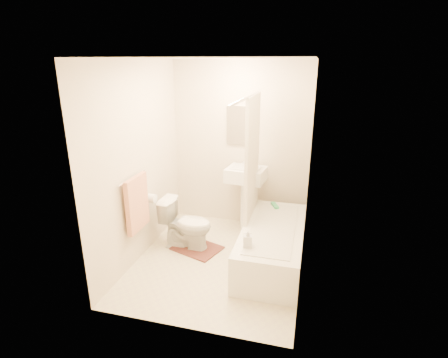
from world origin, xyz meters
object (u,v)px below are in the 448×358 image
(toilet, at_px, (187,224))
(sink, at_px, (246,196))
(soap_bottle, at_px, (248,238))
(bathtub, at_px, (273,244))
(bath_mat, at_px, (197,248))

(toilet, distance_m, sink, 0.99)
(toilet, xyz_separation_m, soap_bottle, (0.93, -0.60, 0.23))
(soap_bottle, bearing_deg, bathtub, 68.28)
(bath_mat, xyz_separation_m, soap_bottle, (0.79, -0.58, 0.56))
(sink, xyz_separation_m, bathtub, (0.49, -0.78, -0.29))
(bathtub, bearing_deg, toilet, 176.68)
(bathtub, height_order, soap_bottle, soap_bottle)
(toilet, xyz_separation_m, sink, (0.65, 0.72, 0.19))
(sink, relative_size, bathtub, 0.63)
(sink, bearing_deg, soap_bottle, -71.74)
(toilet, bearing_deg, sink, -40.65)
(bath_mat, bearing_deg, bathtub, -2.54)
(toilet, relative_size, bath_mat, 1.13)
(bathtub, xyz_separation_m, bath_mat, (-1.00, 0.04, -0.22))
(sink, relative_size, soap_bottle, 4.99)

